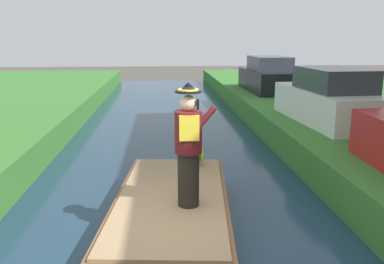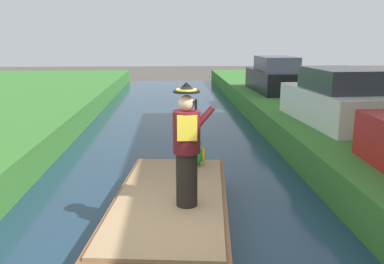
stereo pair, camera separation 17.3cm
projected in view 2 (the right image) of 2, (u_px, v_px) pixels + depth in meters
name	position (u px, v px, depth m)	size (l,w,h in m)	color
boat	(171.00, 213.00, 6.53)	(2.21, 4.36, 0.61)	brown
person_pirate	(187.00, 146.00, 5.87)	(0.61, 0.42, 1.85)	black
parrot_plush	(196.00, 153.00, 7.91)	(0.36, 0.35, 0.57)	green
parked_car_white	(335.00, 100.00, 11.03)	(1.97, 4.11, 1.50)	white
parked_car_dark	(275.00, 77.00, 17.43)	(1.82, 4.05, 1.50)	black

